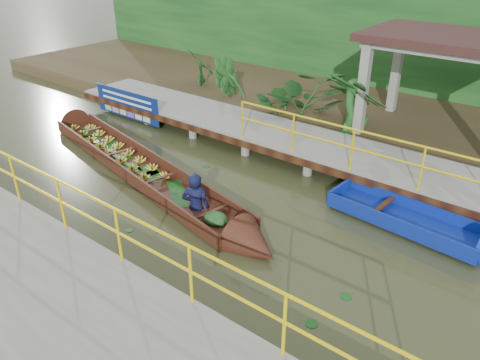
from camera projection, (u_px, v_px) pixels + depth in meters
The scene contains 10 objects.
ground at pixel (208, 205), 10.67m from camera, with size 80.00×80.00×0.00m, color #2D3319.
land_strip at pixel (355, 109), 15.79m from camera, with size 30.00×8.00×0.45m, color #342A1A.
far_dock at pixel (291, 139), 12.82m from camera, with size 16.00×2.06×1.66m.
near_dock at pixel (73, 321), 7.05m from camera, with size 18.00×2.40×1.73m.
pavilion at pixel (453, 50), 12.11m from camera, with size 4.40×3.00×3.00m.
foliage_backdrop at pixel (392, 44), 16.71m from camera, with size 30.00×0.80×4.00m, color #123B17.
vendor_boat at pixel (144, 168), 11.82m from camera, with size 10.06×3.05×2.15m.
moored_blue_boat at pixel (449, 236), 9.28m from camera, with size 3.86×1.29×0.90m.
blue_banner at pixel (127, 104), 15.23m from camera, with size 2.93×0.04×0.92m.
tropical_plants at pixel (350, 103), 13.38m from camera, with size 14.17×1.17×1.47m.
Camera 1 is at (6.21, -6.79, 5.47)m, focal length 35.00 mm.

